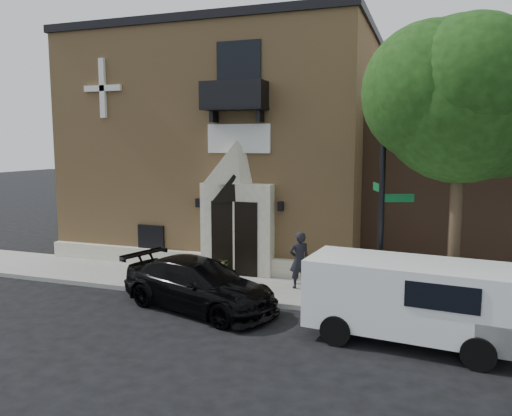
{
  "coord_description": "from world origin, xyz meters",
  "views": [
    {
      "loc": [
        5.32,
        -13.36,
        4.76
      ],
      "look_at": [
        -0.04,
        2.0,
        2.62
      ],
      "focal_mm": 35.0,
      "sensor_mm": 36.0,
      "label": 1
    }
  ],
  "objects_px": {
    "dumpster": "(445,293)",
    "pedestrian_near": "(299,260)",
    "fire_hydrant": "(434,299)",
    "street_sign": "(382,201)",
    "cargo_van": "(418,299)",
    "black_sedan": "(199,284)"
  },
  "relations": [
    {
      "from": "dumpster",
      "to": "pedestrian_near",
      "type": "relative_size",
      "value": 0.9
    },
    {
      "from": "fire_hydrant",
      "to": "pedestrian_near",
      "type": "relative_size",
      "value": 0.42
    },
    {
      "from": "dumpster",
      "to": "pedestrian_near",
      "type": "bearing_deg",
      "value": 166.98
    },
    {
      "from": "street_sign",
      "to": "pedestrian_near",
      "type": "height_order",
      "value": "street_sign"
    },
    {
      "from": "cargo_van",
      "to": "pedestrian_near",
      "type": "bearing_deg",
      "value": 146.09
    },
    {
      "from": "fire_hydrant",
      "to": "pedestrian_near",
      "type": "bearing_deg",
      "value": 164.88
    },
    {
      "from": "street_sign",
      "to": "cargo_van",
      "type": "bearing_deg",
      "value": -79.11
    },
    {
      "from": "cargo_van",
      "to": "dumpster",
      "type": "height_order",
      "value": "cargo_van"
    },
    {
      "from": "black_sedan",
      "to": "fire_hydrant",
      "type": "xyz_separation_m",
      "value": [
        6.39,
        1.38,
        -0.19
      ]
    },
    {
      "from": "street_sign",
      "to": "pedestrian_near",
      "type": "relative_size",
      "value": 3.32
    },
    {
      "from": "black_sedan",
      "to": "dumpster",
      "type": "relative_size",
      "value": 3.01
    },
    {
      "from": "pedestrian_near",
      "to": "dumpster",
      "type": "bearing_deg",
      "value": 136.36
    },
    {
      "from": "black_sedan",
      "to": "dumpster",
      "type": "height_order",
      "value": "black_sedan"
    },
    {
      "from": "black_sedan",
      "to": "street_sign",
      "type": "xyz_separation_m",
      "value": [
        4.94,
        1.19,
        2.48
      ]
    },
    {
      "from": "street_sign",
      "to": "fire_hydrant",
      "type": "relative_size",
      "value": 7.85
    },
    {
      "from": "street_sign",
      "to": "fire_hydrant",
      "type": "height_order",
      "value": "street_sign"
    },
    {
      "from": "black_sedan",
      "to": "fire_hydrant",
      "type": "height_order",
      "value": "black_sedan"
    },
    {
      "from": "street_sign",
      "to": "fire_hydrant",
      "type": "bearing_deg",
      "value": -12.42
    },
    {
      "from": "dumpster",
      "to": "pedestrian_near",
      "type": "xyz_separation_m",
      "value": [
        -4.33,
        0.97,
        0.37
      ]
    },
    {
      "from": "cargo_van",
      "to": "dumpster",
      "type": "relative_size",
      "value": 3.06
    },
    {
      "from": "cargo_van",
      "to": "street_sign",
      "type": "xyz_separation_m",
      "value": [
        -1.06,
        1.77,
        2.09
      ]
    },
    {
      "from": "cargo_van",
      "to": "dumpster",
      "type": "xyz_separation_m",
      "value": [
        0.66,
        2.09,
        -0.41
      ]
    }
  ]
}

